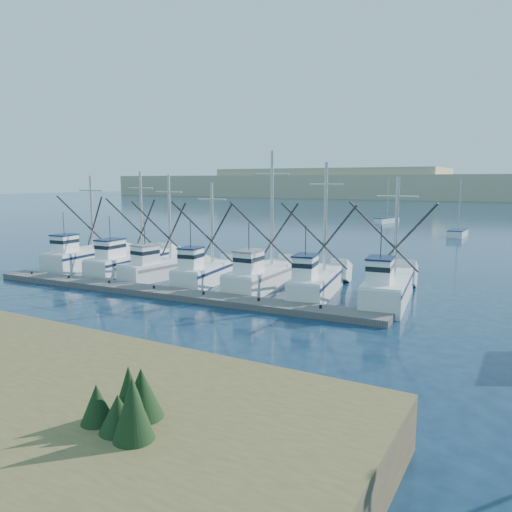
# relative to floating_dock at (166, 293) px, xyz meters

# --- Properties ---
(ground) EXTENTS (500.00, 500.00, 0.00)m
(ground) POSITION_rel_floating_dock_xyz_m (6.91, -6.81, -0.20)
(ground) COLOR #0C2036
(ground) RESTS_ON ground
(floating_dock) EXTENTS (30.23, 3.50, 0.40)m
(floating_dock) POSITION_rel_floating_dock_xyz_m (0.00, 0.00, 0.00)
(floating_dock) COLOR #68635D
(floating_dock) RESTS_ON ground
(dune_ridge) EXTENTS (360.00, 60.00, 10.00)m
(dune_ridge) POSITION_rel_floating_dock_xyz_m (6.91, 203.19, 4.80)
(dune_ridge) COLOR tan
(dune_ridge) RESTS_ON ground
(trawler_fleet) EXTENTS (30.51, 9.06, 9.84)m
(trawler_fleet) POSITION_rel_floating_dock_xyz_m (0.10, 4.96, 0.76)
(trawler_fleet) COLOR white
(trawler_fleet) RESTS_ON ground
(sailboat_near) EXTENTS (2.15, 5.24, 8.10)m
(sailboat_near) POSITION_rel_floating_dock_xyz_m (12.20, 47.89, 0.29)
(sailboat_near) COLOR white
(sailboat_near) RESTS_ON ground
(sailboat_far) EXTENTS (3.24, 6.38, 8.10)m
(sailboat_far) POSITION_rel_floating_dock_xyz_m (-2.31, 65.63, 0.29)
(sailboat_far) COLOR white
(sailboat_far) RESTS_ON ground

